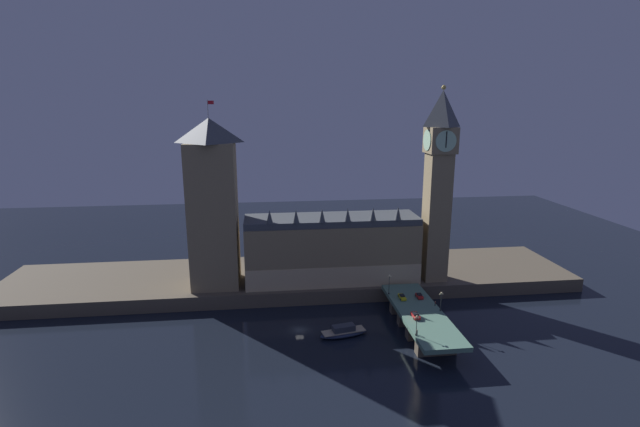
# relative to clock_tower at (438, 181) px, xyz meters

# --- Properties ---
(ground_plane) EXTENTS (400.00, 400.00, 0.00)m
(ground_plane) POSITION_rel_clock_tower_xyz_m (-52.99, -25.67, -42.87)
(ground_plane) COLOR black
(embankment) EXTENTS (220.00, 42.00, 5.12)m
(embankment) POSITION_rel_clock_tower_xyz_m (-52.99, 13.33, -40.31)
(embankment) COLOR brown
(embankment) RESTS_ON ground_plane
(parliament_hall) EXTENTS (64.04, 18.31, 29.43)m
(parliament_hall) POSITION_rel_clock_tower_xyz_m (-38.59, 3.80, -25.50)
(parliament_hall) COLOR #8E7A56
(parliament_hall) RESTS_ON embankment
(clock_tower) EXTENTS (10.33, 10.44, 71.48)m
(clock_tower) POSITION_rel_clock_tower_xyz_m (0.00, 0.00, 0.00)
(clock_tower) COLOR #8E7A56
(clock_tower) RESTS_ON embankment
(victoria_tower) EXTENTS (17.05, 17.05, 66.48)m
(victoria_tower) POSITION_rel_clock_tower_xyz_m (-81.37, 4.19, -7.36)
(victoria_tower) COLOR #8E7A56
(victoria_tower) RESTS_ON embankment
(bridge) EXTENTS (13.63, 46.00, 6.58)m
(bridge) POSITION_rel_clock_tower_xyz_m (-15.08, -30.67, -38.52)
(bridge) COLOR slate
(bridge) RESTS_ON ground_plane
(car_northbound_lead) EXTENTS (1.88, 4.44, 1.42)m
(car_northbound_lead) POSITION_rel_clock_tower_xyz_m (-18.07, -20.26, -35.62)
(car_northbound_lead) COLOR yellow
(car_northbound_lead) RESTS_ON bridge
(car_northbound_trail) EXTENTS (2.02, 4.23, 1.48)m
(car_northbound_trail) POSITION_rel_clock_tower_xyz_m (-18.07, -34.44, -35.59)
(car_northbound_trail) COLOR red
(car_northbound_trail) RESTS_ON bridge
(car_southbound_trail) EXTENTS (1.89, 3.83, 1.43)m
(car_southbound_trail) POSITION_rel_clock_tower_xyz_m (-12.08, -20.18, -35.62)
(car_southbound_trail) COLOR red
(car_southbound_trail) RESTS_ON bridge
(pedestrian_near_rail) EXTENTS (0.38, 0.38, 1.64)m
(pedestrian_near_rail) POSITION_rel_clock_tower_xyz_m (-21.07, -45.01, -35.42)
(pedestrian_near_rail) COLOR black
(pedestrian_near_rail) RESTS_ON bridge
(pedestrian_mid_walk) EXTENTS (0.38, 0.38, 1.61)m
(pedestrian_mid_walk) POSITION_rel_clock_tower_xyz_m (-9.08, -26.97, -35.44)
(pedestrian_mid_walk) COLOR black
(pedestrian_mid_walk) RESTS_ON bridge
(street_lamp_near) EXTENTS (1.34, 0.60, 6.12)m
(street_lamp_near) POSITION_rel_clock_tower_xyz_m (-21.47, -45.39, -32.45)
(street_lamp_near) COLOR #2D3333
(street_lamp_near) RESTS_ON bridge
(street_lamp_mid) EXTENTS (1.34, 0.60, 6.27)m
(street_lamp_mid) POSITION_rel_clock_tower_xyz_m (-8.68, -30.67, -32.36)
(street_lamp_mid) COLOR #2D3333
(street_lamp_mid) RESTS_ON bridge
(street_lamp_far) EXTENTS (1.34, 0.60, 7.06)m
(street_lamp_far) POSITION_rel_clock_tower_xyz_m (-21.47, -15.95, -31.88)
(street_lamp_far) COLOR #2D3333
(street_lamp_far) RESTS_ON bridge
(boat_upstream) EXTENTS (15.97, 7.64, 3.62)m
(boat_upstream) POSITION_rel_clock_tower_xyz_m (-39.73, -31.16, -41.55)
(boat_upstream) COLOR #1E2842
(boat_upstream) RESTS_ON ground_plane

